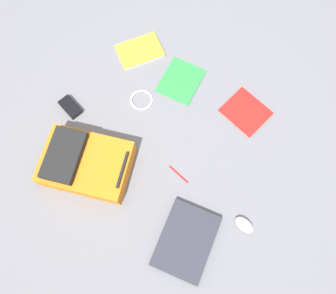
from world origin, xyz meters
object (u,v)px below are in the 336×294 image
object	(u,v)px
laptop	(186,241)
book_blue	(181,81)
computer_mouse	(244,225)
backpack	(85,163)
book_red	(246,112)
book_manual	(140,51)
pen_black	(179,174)
power_brick	(70,107)
cable_coil	(141,100)

from	to	relation	value
laptop	book_blue	distance (m)	0.91
book_blue	computer_mouse	bearing A→B (deg)	48.50
backpack	laptop	size ratio (longest dim) A/B	1.35
book_red	computer_mouse	bearing A→B (deg)	22.81
backpack	computer_mouse	world-z (taller)	backpack
laptop	book_manual	size ratio (longest dim) A/B	1.18
backpack	book_manual	xyz separation A→B (m)	(-0.76, -0.11, -0.06)
book_manual	pen_black	world-z (taller)	book_manual
book_manual	power_brick	bearing A→B (deg)	-17.78
book_manual	pen_black	xyz separation A→B (m)	(0.57, 0.56, -0.01)
cable_coil	pen_black	bearing A→B (deg)	53.62
computer_mouse	power_brick	world-z (taller)	computer_mouse
book_red	book_manual	size ratio (longest dim) A/B	0.91
book_blue	pen_black	world-z (taller)	book_blue
power_brick	backpack	bearing A→B (deg)	47.84
backpack	book_red	world-z (taller)	backpack
book_red	pen_black	distance (m)	0.53
power_brick	computer_mouse	bearing A→B (deg)	83.16
backpack	computer_mouse	distance (m)	0.88
laptop	cable_coil	world-z (taller)	laptop
power_brick	pen_black	world-z (taller)	power_brick
book_blue	backpack	bearing A→B (deg)	-16.35
book_red	cable_coil	size ratio (longest dim) A/B	2.22
laptop	book_manual	xyz separation A→B (m)	(-0.86, -0.75, -0.00)
book_blue	computer_mouse	xyz separation A→B (m)	(0.59, 0.66, 0.01)
book_manual	cable_coil	bearing A→B (deg)	31.25
backpack	book_manual	distance (m)	0.77
backpack	book_blue	xyz separation A→B (m)	(-0.70, 0.20, -0.07)
book_manual	pen_black	size ratio (longest dim) A/B	2.35
backpack	book_manual	bearing A→B (deg)	-171.78
book_manual	cable_coil	world-z (taller)	book_manual
pen_black	computer_mouse	bearing A→B (deg)	78.91
power_brick	pen_black	size ratio (longest dim) A/B	1.00
cable_coil	backpack	bearing A→B (deg)	-7.02
laptop	computer_mouse	size ratio (longest dim) A/B	3.61
pen_black	cable_coil	bearing A→B (deg)	-126.38
backpack	book_red	distance (m)	0.94
book_blue	computer_mouse	world-z (taller)	computer_mouse
laptop	book_red	size ratio (longest dim) A/B	1.29
book_manual	power_brick	size ratio (longest dim) A/B	2.35
book_manual	computer_mouse	distance (m)	1.17
book_manual	cable_coil	distance (m)	0.33
cable_coil	book_red	bearing A→B (deg)	110.72
book_manual	book_blue	xyz separation A→B (m)	(0.06, 0.31, -0.00)
book_manual	laptop	bearing A→B (deg)	41.35
book_blue	book_manual	bearing A→B (deg)	-101.35
book_manual	computer_mouse	size ratio (longest dim) A/B	3.06
book_red	book_blue	size ratio (longest dim) A/B	1.10
cable_coil	book_blue	bearing A→B (deg)	146.04
computer_mouse	power_brick	bearing A→B (deg)	-82.11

